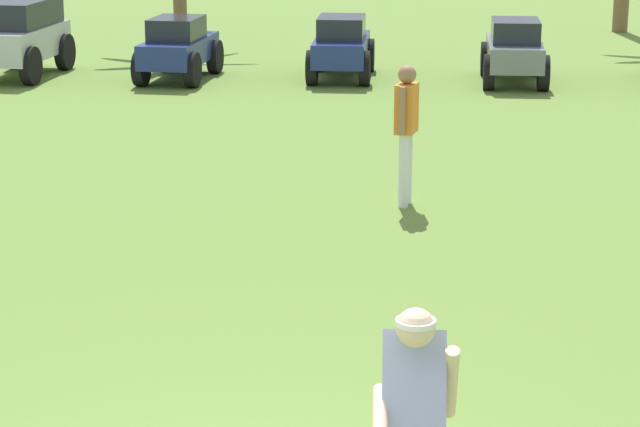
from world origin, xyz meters
TOP-DOWN VIEW (x-y plane):
  - frisbee_thrower at (1.01, -0.02)m, footprint 0.46×1.10m
  - teammate_midfield at (1.04, 7.13)m, footprint 0.27×0.50m
  - parked_car_slot_b at (-5.67, 15.54)m, footprint 1.37×2.48m
  - parked_car_slot_c at (-2.84, 15.31)m, footprint 1.32×2.29m
  - parked_car_slot_d at (-0.00, 15.61)m, footprint 1.14×2.23m
  - parked_car_slot_e at (2.99, 15.29)m, footprint 1.16×2.23m

SIDE VIEW (x-z plane):
  - parked_car_slot_c at x=-2.84m, z-range 0.01..1.11m
  - parked_car_slot_d at x=0.00m, z-range 0.01..1.11m
  - parked_car_slot_e at x=2.99m, z-range 0.01..1.11m
  - parked_car_slot_b at x=-5.67m, z-range 0.05..1.39m
  - frisbee_thrower at x=1.01m, z-range 0.09..1.51m
  - teammate_midfield at x=1.04m, z-range 0.16..1.72m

